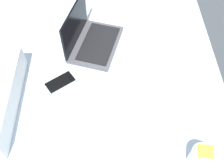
# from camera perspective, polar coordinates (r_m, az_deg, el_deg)

# --- Properties ---
(bed_mattress) EXTENTS (1.80, 1.40, 0.18)m
(bed_mattress) POSITION_cam_1_polar(r_m,az_deg,el_deg) (1.48, -5.63, 1.62)
(bed_mattress) COLOR silver
(bed_mattress) RESTS_ON ground
(laptop) EXTENTS (0.38, 0.32, 0.23)m
(laptop) POSITION_cam_1_polar(r_m,az_deg,el_deg) (1.48, -4.65, 9.61)
(laptop) COLOR #4C4C51
(laptop) RESTS_ON bed_mattress
(snack_cup) EXTENTS (0.09, 0.09, 0.15)m
(snack_cup) POSITION_cam_1_polar(r_m,az_deg,el_deg) (1.14, 18.38, -14.71)
(snack_cup) COLOR silver
(snack_cup) RESTS_ON bed_mattress
(cell_phone) EXTENTS (0.14, 0.15, 0.01)m
(cell_phone) POSITION_cam_1_polar(r_m,az_deg,el_deg) (1.36, -11.04, 0.42)
(cell_phone) COLOR black
(cell_phone) RESTS_ON bed_mattress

